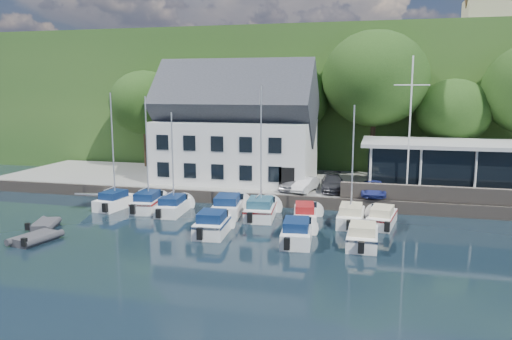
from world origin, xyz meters
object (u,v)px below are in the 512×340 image
(boat_r2_3, at_px, (297,230))
(dinghy_1, at_px, (35,237))
(car_silver, at_px, (294,183))
(car_white, at_px, (306,184))
(boat_r1_3, at_px, (228,204))
(boat_r1_7, at_px, (382,216))
(boat_r1_5, at_px, (305,212))
(harbor_building, at_px, (236,133))
(club_pavilion, at_px, (443,166))
(dinghy_0, at_px, (45,223))
(boat_r1_1, at_px, (147,152))
(boat_r1_2, at_px, (173,159))
(boat_r2_4, at_px, (363,234))
(car_dgrey, at_px, (332,183))
(boat_r1_0, at_px, (113,154))
(boat_r1_6, at_px, (353,163))
(car_blue, at_px, (374,188))
(flagpole, at_px, (410,128))
(boat_r1_4, at_px, (261,156))
(boat_r2_2, at_px, (213,222))

(boat_r2_3, relative_size, dinghy_1, 1.95)
(car_silver, relative_size, car_white, 1.01)
(boat_r1_3, distance_m, boat_r1_7, 11.33)
(boat_r1_5, height_order, boat_r2_3, boat_r2_3)
(harbor_building, bearing_deg, dinghy_1, -112.83)
(dinghy_1, bearing_deg, boat_r1_7, 36.47)
(club_pavilion, bearing_deg, boat_r1_5, -138.75)
(boat_r1_7, bearing_deg, club_pavilion, 69.64)
(dinghy_0, bearing_deg, boat_r1_5, -0.31)
(boat_r1_1, distance_m, boat_r1_2, 2.32)
(boat_r2_4, bearing_deg, car_dgrey, 104.53)
(boat_r1_0, relative_size, boat_r1_6, 1.01)
(dinghy_1, bearing_deg, car_blue, 48.12)
(flagpole, distance_m, boat_r1_1, 20.26)
(car_silver, height_order, boat_r1_3, car_silver)
(car_dgrey, distance_m, flagpole, 7.66)
(boat_r1_5, xyz_separation_m, boat_r2_3, (0.21, -4.87, 0.07))
(boat_r1_3, bearing_deg, boat_r1_1, 175.37)
(boat_r1_0, xyz_separation_m, boat_r1_3, (9.28, 0.44, -3.61))
(car_blue, relative_size, boat_r1_6, 0.42)
(car_blue, height_order, boat_r1_4, boat_r1_4)
(boat_r1_2, relative_size, boat_r2_4, 1.59)
(harbor_building, bearing_deg, boat_r1_5, -50.16)
(car_silver, distance_m, car_white, 1.06)
(harbor_building, height_order, boat_r1_1, harbor_building)
(car_white, height_order, car_blue, car_blue)
(boat_r1_0, height_order, dinghy_0, boat_r1_0)
(car_silver, distance_m, boat_r1_6, 8.15)
(car_blue, height_order, boat_r1_5, car_blue)
(car_silver, height_order, boat_r1_5, car_silver)
(boat_r1_3, distance_m, boat_r1_5, 6.04)
(boat_r1_0, bearing_deg, flagpole, 20.59)
(boat_r1_4, distance_m, dinghy_1, 15.87)
(boat_r1_5, bearing_deg, boat_r2_3, -96.09)
(car_dgrey, bearing_deg, harbor_building, 155.78)
(car_dgrey, bearing_deg, boat_r1_6, -80.16)
(car_silver, xyz_separation_m, boat_r2_4, (6.06, -10.61, -0.91))
(boat_r2_2, bearing_deg, car_silver, 66.64)
(car_blue, distance_m, boat_r1_6, 6.13)
(boat_r1_4, xyz_separation_m, dinghy_0, (-13.63, -6.34, -4.22))
(boat_r1_6, height_order, boat_r2_4, boat_r1_6)
(boat_r1_6, distance_m, dinghy_1, 21.22)
(club_pavilion, bearing_deg, boat_r2_2, -139.24)
(car_white, bearing_deg, boat_r2_3, -70.77)
(harbor_building, xyz_separation_m, car_white, (7.02, -3.64, -3.76))
(car_silver, bearing_deg, boat_r1_3, -112.20)
(boat_r1_0, xyz_separation_m, boat_r1_2, (5.12, -0.25, -0.17))
(boat_r2_2, distance_m, boat_r2_4, 9.60)
(car_white, distance_m, dinghy_0, 19.99)
(car_silver, height_order, boat_r2_3, car_silver)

